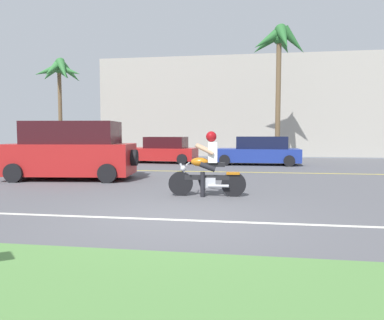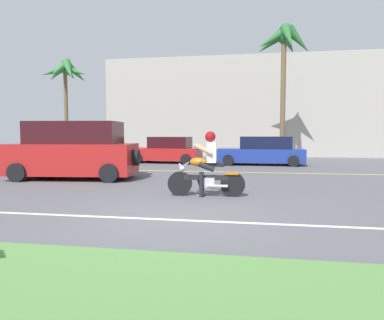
% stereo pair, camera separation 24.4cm
% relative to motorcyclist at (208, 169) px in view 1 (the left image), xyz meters
% --- Properties ---
extents(ground, '(56.00, 30.00, 0.04)m').
position_rel_motorcyclist_xyz_m(ground, '(-0.34, 0.55, -0.74)').
color(ground, '#545459').
extents(lane_line_near, '(50.40, 0.12, 0.01)m').
position_rel_motorcyclist_xyz_m(lane_line_near, '(-0.34, -2.68, -0.71)').
color(lane_line_near, silver).
rests_on(lane_line_near, ground).
extents(lane_line_far, '(50.40, 0.12, 0.01)m').
position_rel_motorcyclist_xyz_m(lane_line_far, '(-0.34, 5.96, -0.71)').
color(lane_line_far, yellow).
rests_on(lane_line_far, ground).
extents(motorcyclist, '(2.03, 0.66, 1.70)m').
position_rel_motorcyclist_xyz_m(motorcyclist, '(0.00, 0.00, 0.00)').
color(motorcyclist, black).
rests_on(motorcyclist, ground).
extents(suv_nearby, '(4.72, 2.49, 2.06)m').
position_rel_motorcyclist_xyz_m(suv_nearby, '(-5.20, 2.75, 0.28)').
color(suv_nearby, '#AD1E1E').
rests_on(suv_nearby, ground).
extents(parked_car_0, '(4.31, 1.91, 1.62)m').
position_rel_motorcyclist_xyz_m(parked_car_0, '(-8.89, 9.14, 0.04)').
color(parked_car_0, '#AD1E1E').
rests_on(parked_car_0, ground).
extents(parked_car_1, '(3.91, 2.15, 1.45)m').
position_rel_motorcyclist_xyz_m(parked_car_1, '(-3.58, 10.29, -0.04)').
color(parked_car_1, '#AD1E1E').
rests_on(parked_car_1, ground).
extents(parked_car_2, '(4.45, 1.81, 1.48)m').
position_rel_motorcyclist_xyz_m(parked_car_2, '(1.60, 9.75, -0.02)').
color(parked_car_2, navy).
rests_on(parked_car_2, ground).
extents(palm_tree_0, '(3.36, 3.43, 7.83)m').
position_rel_motorcyclist_xyz_m(palm_tree_0, '(2.80, 12.29, 5.81)').
color(palm_tree_0, brown).
rests_on(palm_tree_0, ground).
extents(palm_tree_1, '(3.30, 3.31, 6.63)m').
position_rel_motorcyclist_xyz_m(palm_tree_1, '(-11.44, 13.51, 4.87)').
color(palm_tree_1, brown).
rests_on(palm_tree_1, ground).
extents(building_far, '(20.37, 4.00, 7.20)m').
position_rel_motorcyclist_xyz_m(building_far, '(0.30, 18.55, 2.88)').
color(building_far, '#A8A399').
rests_on(building_far, ground).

